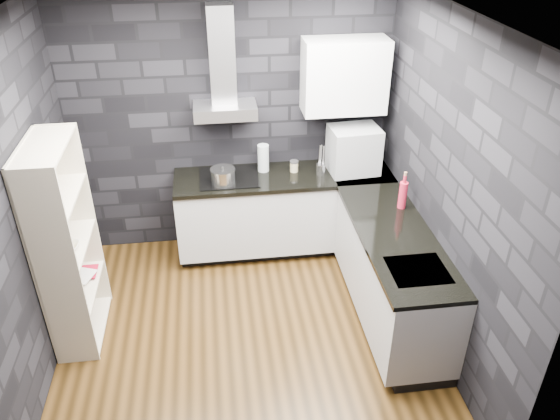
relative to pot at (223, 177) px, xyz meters
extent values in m
plane|color=#422A11|center=(0.11, -1.18, -0.98)|extent=(3.20, 3.20, 0.00)
plane|color=white|center=(0.11, -1.18, 1.72)|extent=(3.20, 3.20, 0.00)
cube|color=black|center=(0.11, 0.45, 0.37)|extent=(3.20, 0.05, 2.70)
cube|color=black|center=(0.11, -2.80, 0.37)|extent=(3.20, 0.05, 2.70)
cube|color=black|center=(-1.51, -1.18, 0.37)|extent=(0.05, 3.20, 2.70)
cube|color=black|center=(1.74, -1.18, 0.37)|extent=(0.05, 3.20, 2.70)
cube|color=black|center=(0.61, 0.16, -0.93)|extent=(2.18, 0.50, 0.10)
cube|color=black|center=(1.45, -1.08, -0.93)|extent=(0.50, 1.78, 0.10)
cube|color=#B4B4B8|center=(0.61, 0.12, -0.50)|extent=(2.20, 0.60, 0.76)
cube|color=#B4B4B8|center=(1.41, -1.08, -0.50)|extent=(0.60, 1.80, 0.76)
cube|color=black|center=(0.61, 0.11, -0.10)|extent=(2.20, 0.62, 0.04)
cube|color=black|center=(1.40, -1.08, -0.10)|extent=(0.62, 1.80, 0.04)
cube|color=black|center=(1.41, 0.12, -0.10)|extent=(0.62, 0.62, 0.04)
cube|color=silver|center=(0.06, 0.25, 0.58)|extent=(0.60, 0.34, 0.12)
cube|color=silver|center=(0.06, 0.32, 1.09)|extent=(0.24, 0.20, 0.90)
cube|color=silver|center=(1.21, 0.25, 0.87)|extent=(0.80, 0.35, 0.70)
cube|color=black|center=(0.06, 0.12, -0.07)|extent=(0.58, 0.50, 0.01)
cube|color=silver|center=(1.41, -1.58, -0.09)|extent=(0.44, 0.40, 0.01)
cylinder|color=silver|center=(0.00, 0.00, 0.00)|extent=(0.25, 0.25, 0.14)
cylinder|color=silver|center=(0.42, 0.24, 0.06)|extent=(0.14, 0.14, 0.28)
cylinder|color=tan|center=(0.73, 0.18, -0.03)|extent=(0.11, 0.11, 0.10)
cylinder|color=silver|center=(0.98, 0.08, -0.02)|extent=(0.12, 0.12, 0.12)
cube|color=#9D9FA3|center=(1.32, 0.12, 0.14)|extent=(0.51, 0.41, 0.48)
cylinder|color=#AB1A32|center=(1.58, -0.66, 0.05)|extent=(0.09, 0.09, 0.25)
cube|color=beige|center=(-1.31, -0.89, -0.08)|extent=(0.49, 0.85, 1.80)
imported|color=silver|center=(-1.31, -0.98, -0.04)|extent=(0.28, 0.28, 0.06)
imported|color=maroon|center=(-1.32, -0.70, -0.41)|extent=(0.15, 0.02, 0.21)
imported|color=#B2B2B2|center=(-1.34, -0.75, -0.39)|extent=(0.15, 0.07, 0.21)
camera|label=1|loc=(-0.07, -4.73, 2.45)|focal=35.00mm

